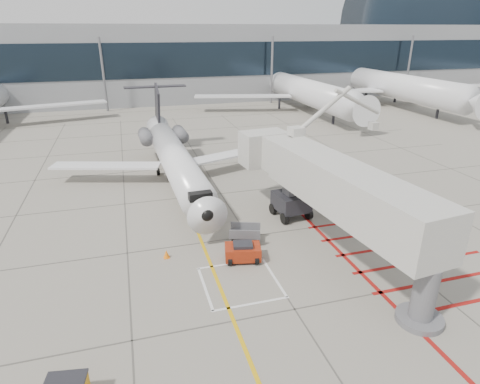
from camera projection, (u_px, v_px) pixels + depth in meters
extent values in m
plane|color=gray|center=(268.00, 267.00, 23.82)|extent=(260.00, 260.00, 0.00)
cone|color=orange|center=(166.00, 254.00, 24.74)|extent=(0.38, 0.38, 0.53)
cone|color=#FF650D|center=(250.00, 226.00, 28.23)|extent=(0.36, 0.36, 0.49)
cube|color=gray|center=(202.00, 60.00, 86.05)|extent=(180.00, 28.00, 14.00)
cube|color=black|center=(217.00, 60.00, 73.16)|extent=(180.00, 0.10, 6.00)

